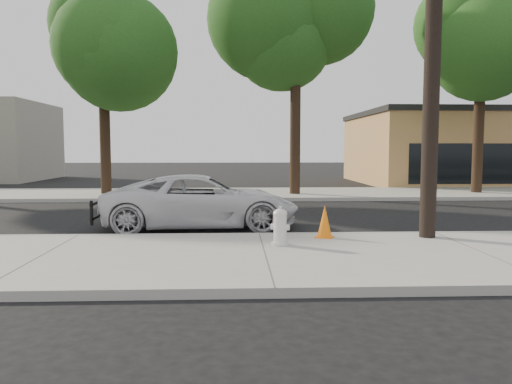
% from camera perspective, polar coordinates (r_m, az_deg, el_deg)
% --- Properties ---
extents(ground, '(120.00, 120.00, 0.00)m').
position_cam_1_polar(ground, '(13.33, -0.08, -3.86)').
color(ground, black).
rests_on(ground, ground).
extents(near_sidewalk, '(90.00, 4.40, 0.15)m').
position_cam_1_polar(near_sidewalk, '(9.09, 1.05, -7.57)').
color(near_sidewalk, gray).
rests_on(near_sidewalk, ground).
extents(far_sidewalk, '(90.00, 5.00, 0.15)m').
position_cam_1_polar(far_sidewalk, '(21.75, -1.00, -0.22)').
color(far_sidewalk, gray).
rests_on(far_sidewalk, ground).
extents(curb_near, '(90.00, 0.12, 0.16)m').
position_cam_1_polar(curb_near, '(11.25, 0.37, -5.13)').
color(curb_near, '#9E9B93').
rests_on(curb_near, ground).
extents(building_main, '(18.00, 10.00, 4.00)m').
position_cam_1_polar(building_main, '(33.52, 27.21, 4.36)').
color(building_main, '#B5834B').
rests_on(building_main, ground).
extents(utility_pole, '(1.40, 0.34, 9.00)m').
position_cam_1_polar(utility_pole, '(11.55, 19.64, 17.95)').
color(utility_pole, black).
rests_on(utility_pole, near_sidewalk).
extents(tree_b, '(4.34, 4.20, 8.45)m').
position_cam_1_polar(tree_b, '(22.24, -16.72, 15.41)').
color(tree_b, black).
rests_on(tree_b, far_sidewalk).
extents(tree_c, '(4.96, 4.80, 9.55)m').
position_cam_1_polar(tree_c, '(21.53, 5.24, 18.02)').
color(tree_c, black).
rests_on(tree_c, far_sidewalk).
extents(tree_d, '(4.50, 4.35, 8.75)m').
position_cam_1_polar(tree_d, '(24.07, 24.98, 14.86)').
color(tree_d, black).
rests_on(tree_d, far_sidewalk).
extents(police_cruiser, '(5.14, 2.67, 1.38)m').
position_cam_1_polar(police_cruiser, '(12.90, -6.23, -1.09)').
color(police_cruiser, silver).
rests_on(police_cruiser, ground).
extents(fire_hydrant, '(0.39, 0.35, 0.72)m').
position_cam_1_polar(fire_hydrant, '(9.86, 2.77, -4.08)').
color(fire_hydrant, silver).
rests_on(fire_hydrant, near_sidewalk).
extents(traffic_cone, '(0.46, 0.46, 0.69)m').
position_cam_1_polar(traffic_cone, '(10.79, 7.85, -3.40)').
color(traffic_cone, orange).
rests_on(traffic_cone, near_sidewalk).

